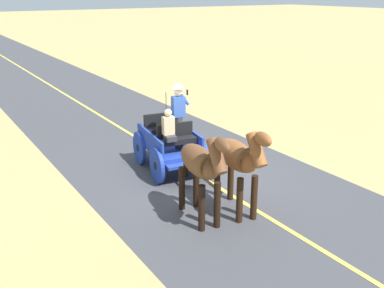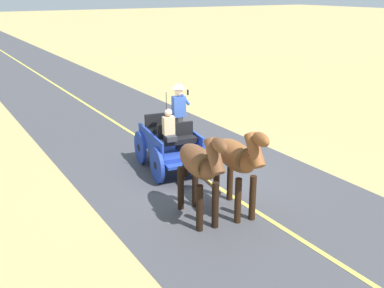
% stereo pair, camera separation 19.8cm
% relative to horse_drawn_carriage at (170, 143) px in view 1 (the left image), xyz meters
% --- Properties ---
extents(ground_plane, '(200.00, 200.00, 0.00)m').
position_rel_horse_drawn_carriage_xyz_m(ground_plane, '(-0.44, 0.74, -0.82)').
color(ground_plane, tan).
extents(road_surface, '(6.37, 160.00, 0.01)m').
position_rel_horse_drawn_carriage_xyz_m(road_surface, '(-0.44, 0.74, -0.81)').
color(road_surface, '#424247').
rests_on(road_surface, ground).
extents(road_centre_stripe, '(0.12, 160.00, 0.00)m').
position_rel_horse_drawn_carriage_xyz_m(road_centre_stripe, '(-0.44, 0.74, -0.81)').
color(road_centre_stripe, '#DBCC4C').
rests_on(road_centre_stripe, road_surface).
extents(horse_drawn_carriage, '(1.75, 4.51, 2.50)m').
position_rel_horse_drawn_carriage_xyz_m(horse_drawn_carriage, '(0.00, 0.00, 0.00)').
color(horse_drawn_carriage, '#1E3899').
rests_on(horse_drawn_carriage, ground).
extents(horse_near_side, '(0.79, 2.15, 2.21)m').
position_rel_horse_drawn_carriage_xyz_m(horse_near_side, '(-0.00, 3.06, 0.51)').
color(horse_near_side, brown).
rests_on(horse_near_side, ground).
extents(horse_off_side, '(0.78, 2.15, 2.21)m').
position_rel_horse_drawn_carriage_xyz_m(horse_off_side, '(0.90, 2.93, 0.51)').
color(horse_off_side, brown).
rests_on(horse_off_side, ground).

